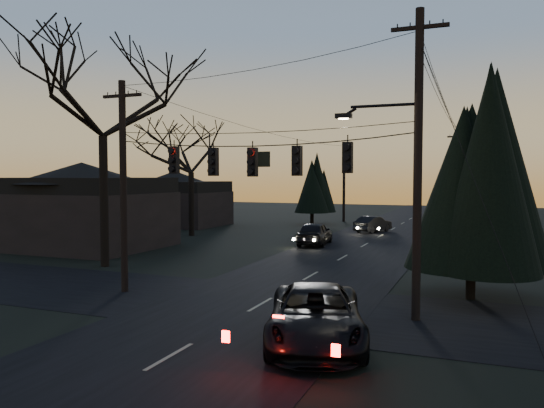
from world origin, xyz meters
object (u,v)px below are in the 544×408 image
at_px(utility_pole_far_r, 457,234).
at_px(suv_near, 316,317).
at_px(utility_pole_far_l, 344,222).
at_px(bare_tree_left, 102,83).
at_px(sedan_oncoming_b, 373,224).
at_px(evergreen_right, 473,180).
at_px(sedan_oncoming_a, 315,233).
at_px(utility_pole_left, 125,292).
at_px(utility_pole_right, 416,320).

height_order(utility_pole_far_r, suv_near, utility_pole_far_r).
xyz_separation_m(utility_pole_far_l, bare_tree_left, (-4.77, -31.40, 9.46)).
xyz_separation_m(bare_tree_left, sedan_oncoming_b, (9.65, 22.03, -8.79)).
relative_size(evergreen_right, suv_near, 1.42).
height_order(evergreen_right, sedan_oncoming_a, evergreen_right).
height_order(utility_pole_left, utility_pole_far_l, utility_pole_left).
bearing_deg(sedan_oncoming_b, bare_tree_left, 85.62).
bearing_deg(utility_pole_right, evergreen_right, 67.97).
height_order(utility_pole_right, sedan_oncoming_b, utility_pole_right).
bearing_deg(utility_pole_far_l, sedan_oncoming_b, -62.52).
height_order(utility_pole_left, evergreen_right, evergreen_right).
height_order(evergreen_right, sedan_oncoming_b, evergreen_right).
height_order(utility_pole_right, evergreen_right, evergreen_right).
distance_m(bare_tree_left, evergreen_right, 18.52).
relative_size(utility_pole_right, utility_pole_left, 1.18).
bearing_deg(suv_near, utility_pole_right, 39.75).
xyz_separation_m(utility_pole_right, evergreen_right, (1.58, 3.90, 4.56)).
bearing_deg(suv_near, bare_tree_left, 132.22).
relative_size(utility_pole_right, sedan_oncoming_a, 2.16).
distance_m(utility_pole_right, suv_near, 4.32).
xyz_separation_m(utility_pole_far_r, evergreen_right, (1.58, -24.10, 4.56)).
distance_m(suv_near, sedan_oncoming_b, 30.51).
bearing_deg(utility_pole_far_r, utility_pole_far_l, 145.18).
xyz_separation_m(utility_pole_left, sedan_oncoming_b, (4.88, 26.63, 0.67)).
distance_m(utility_pole_left, bare_tree_left, 11.55).
relative_size(evergreen_right, sedan_oncoming_b, 1.96).
bearing_deg(utility_pole_right, utility_pole_left, 180.00).
bearing_deg(bare_tree_left, suv_near, -30.32).
xyz_separation_m(utility_pole_right, sedan_oncoming_a, (-8.70, 16.89, 0.79)).
xyz_separation_m(utility_pole_far_l, sedan_oncoming_a, (2.80, -19.11, 0.79)).
xyz_separation_m(suv_near, sedan_oncoming_b, (-4.32, 30.20, -0.11)).
height_order(utility_pole_far_l, suv_near, utility_pole_far_l).
relative_size(utility_pole_far_r, sedan_oncoming_b, 2.10).
bearing_deg(utility_pole_right, bare_tree_left, 164.21).
xyz_separation_m(bare_tree_left, suv_near, (13.97, -8.17, -8.68)).
height_order(evergreen_right, suv_near, evergreen_right).
distance_m(utility_pole_far_l, suv_near, 40.63).
bearing_deg(suv_near, utility_pole_far_l, 85.63).
relative_size(utility_pole_far_l, bare_tree_left, 0.59).
xyz_separation_m(utility_pole_left, suv_near, (9.20, -3.57, 0.78)).
bearing_deg(sedan_oncoming_b, utility_pole_right, 123.25).
bearing_deg(utility_pole_left, sedan_oncoming_b, 79.62).
xyz_separation_m(bare_tree_left, evergreen_right, (17.85, -0.71, -4.89)).
bearing_deg(utility_pole_right, utility_pole_far_l, 107.72).
bearing_deg(bare_tree_left, utility_pole_far_r, 55.18).
distance_m(utility_pole_right, utility_pole_far_r, 28.00).
relative_size(utility_pole_left, bare_tree_left, 0.63).
xyz_separation_m(utility_pole_left, sedan_oncoming_a, (2.80, 16.89, 0.79)).
height_order(bare_tree_left, suv_near, bare_tree_left).
bearing_deg(sedan_oncoming_b, suv_near, 117.43).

